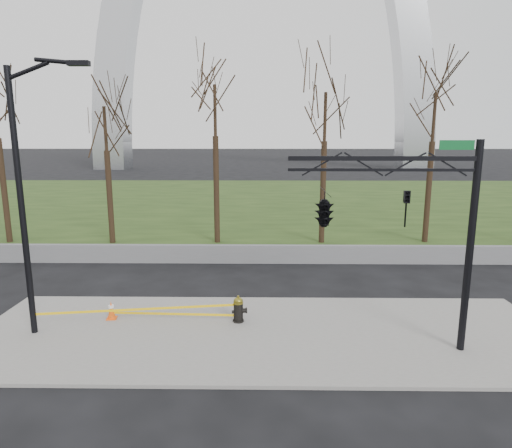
{
  "coord_description": "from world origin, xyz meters",
  "views": [
    {
      "loc": [
        -0.1,
        -12.61,
        6.02
      ],
      "look_at": [
        -0.31,
        2.0,
        3.14
      ],
      "focal_mm": 30.52,
      "sensor_mm": 36.0,
      "label": 1
    }
  ],
  "objects_px": {
    "traffic_signal_mast": "(353,209)",
    "traffic_cone": "(111,310)",
    "street_light": "(27,185)",
    "fire_hydrant": "(239,310)"
  },
  "relations": [
    {
      "from": "traffic_cone",
      "to": "street_light",
      "type": "relative_size",
      "value": 0.07
    },
    {
      "from": "fire_hydrant",
      "to": "street_light",
      "type": "xyz_separation_m",
      "value": [
        -6.09,
        -0.89,
        4.18
      ]
    },
    {
      "from": "traffic_cone",
      "to": "traffic_signal_mast",
      "type": "bearing_deg",
      "value": -14.51
    },
    {
      "from": "street_light",
      "to": "traffic_signal_mast",
      "type": "relative_size",
      "value": 1.37
    },
    {
      "from": "traffic_cone",
      "to": "traffic_signal_mast",
      "type": "distance_m",
      "value": 8.57
    },
    {
      "from": "traffic_cone",
      "to": "traffic_signal_mast",
      "type": "xyz_separation_m",
      "value": [
        7.47,
        -1.93,
        3.74
      ]
    },
    {
      "from": "street_light",
      "to": "traffic_signal_mast",
      "type": "xyz_separation_m",
      "value": [
        9.29,
        -0.88,
        -0.55
      ]
    },
    {
      "from": "traffic_signal_mast",
      "to": "traffic_cone",
      "type": "bearing_deg",
      "value": 166.34
    },
    {
      "from": "traffic_cone",
      "to": "traffic_signal_mast",
      "type": "height_order",
      "value": "traffic_signal_mast"
    },
    {
      "from": "traffic_cone",
      "to": "street_light",
      "type": "height_order",
      "value": "street_light"
    }
  ]
}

